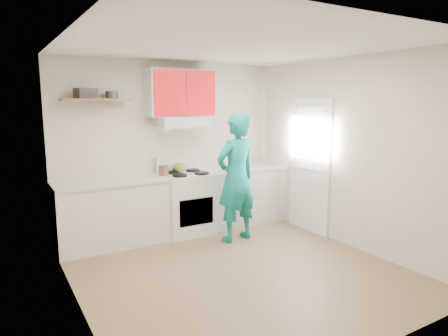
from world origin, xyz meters
TOP-DOWN VIEW (x-y plane):
  - floor at (0.00, 0.00)m, footprint 3.80×3.80m
  - ceiling at (0.00, 0.00)m, footprint 3.60×3.80m
  - back_wall at (0.00, 1.90)m, footprint 3.60×0.04m
  - front_wall at (0.00, -1.90)m, footprint 3.60×0.04m
  - left_wall at (-1.80, 0.00)m, footprint 0.04×3.80m
  - right_wall at (1.80, 0.00)m, footprint 0.04×3.80m
  - door at (1.78, 0.70)m, footprint 0.05×0.85m
  - door_glass at (1.75, 0.70)m, footprint 0.01×0.55m
  - counter_left at (-1.04, 1.60)m, footprint 1.52×0.60m
  - counter_right at (1.14, 1.60)m, footprint 1.32×0.60m
  - stove at (0.10, 1.57)m, footprint 0.76×0.65m
  - range_hood at (0.10, 1.68)m, footprint 0.76×0.44m
  - upper_cabinets at (0.10, 1.73)m, footprint 1.02×0.33m
  - shelf at (-1.15, 1.75)m, footprint 0.90×0.30m
  - books at (-1.27, 1.77)m, footprint 0.30×0.25m
  - tin at (-0.93, 1.74)m, footprint 0.22×0.22m
  - kettle at (0.04, 1.71)m, footprint 0.24×0.24m
  - crock at (-0.25, 1.63)m, footprint 0.16×0.16m
  - cutting_board at (0.92, 1.56)m, footprint 0.35×0.29m
  - silicone_mat at (1.46, 1.61)m, footprint 0.33×0.28m
  - person at (0.57, 0.90)m, footprint 0.73×0.53m

SIDE VIEW (x-z plane):
  - floor at x=0.00m, z-range 0.00..0.00m
  - counter_left at x=-1.04m, z-range 0.00..0.90m
  - counter_right at x=1.14m, z-range 0.00..0.90m
  - stove at x=0.10m, z-range 0.00..0.92m
  - silicone_mat at x=1.46m, z-range 0.90..0.91m
  - cutting_board at x=0.92m, z-range 0.90..0.92m
  - person at x=0.57m, z-range 0.00..1.85m
  - crock at x=-0.25m, z-range 0.90..1.07m
  - kettle at x=0.04m, z-range 0.92..1.08m
  - door at x=1.78m, z-range 0.00..2.05m
  - back_wall at x=0.00m, z-range 0.00..2.60m
  - front_wall at x=0.00m, z-range 0.00..2.60m
  - left_wall at x=-1.80m, z-range 0.00..2.60m
  - right_wall at x=1.80m, z-range 0.00..2.60m
  - door_glass at x=1.75m, z-range 0.98..1.92m
  - range_hood at x=0.10m, z-range 1.62..1.77m
  - shelf at x=-1.15m, z-range 2.00..2.04m
  - tin at x=-0.93m, z-range 2.04..2.14m
  - books at x=-1.27m, z-range 2.04..2.17m
  - upper_cabinets at x=0.10m, z-range 1.77..2.47m
  - ceiling at x=0.00m, z-range 2.58..2.62m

